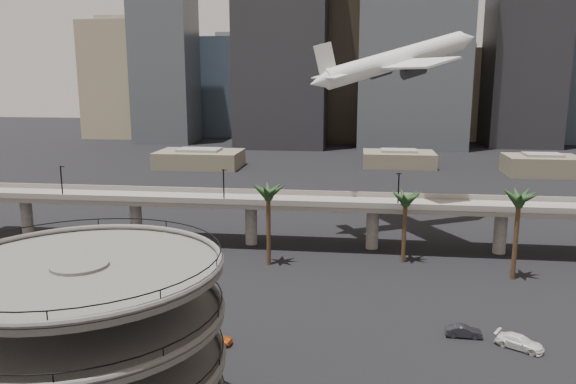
# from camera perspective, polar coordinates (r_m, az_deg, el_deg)

# --- Properties ---
(parking_ramp) EXTENTS (22.20, 22.20, 17.35)m
(parking_ramp) POSITION_cam_1_polar(r_m,az_deg,el_deg) (48.70, -19.88, -14.03)
(parking_ramp) COLOR #53504E
(parking_ramp) RESTS_ON ground
(overpass) EXTENTS (130.00, 9.30, 14.70)m
(overpass) POSITION_cam_1_polar(r_m,az_deg,el_deg) (100.79, 2.37, -1.51)
(overpass) COLOR #69635D
(overpass) RESTS_ON ground
(palm_trees) EXTENTS (42.40, 10.40, 14.00)m
(palm_trees) POSITION_cam_1_polar(r_m,az_deg,el_deg) (89.67, 10.79, -0.70)
(palm_trees) COLOR #4D3521
(palm_trees) RESTS_ON ground
(low_buildings) EXTENTS (135.00, 27.50, 6.80)m
(low_buildings) POSITION_cam_1_polar(r_m,az_deg,el_deg) (187.13, 6.71, 3.20)
(low_buildings) COLOR #685E4C
(low_buildings) RESTS_ON ground
(skyline) EXTENTS (269.00, 86.00, 125.19)m
(skyline) POSITION_cam_1_polar(r_m,az_deg,el_deg) (260.41, 8.99, 15.00)
(skyline) COLOR #84755B
(skyline) RESTS_ON ground
(airborne_jet) EXTENTS (33.80, 31.31, 12.62)m
(airborne_jet) POSITION_cam_1_polar(r_m,az_deg,el_deg) (110.76, 10.88, 12.97)
(airborne_jet) COLOR silver
(airborne_jet) RESTS_ON ground
(car_a) EXTENTS (4.31, 2.03, 1.42)m
(car_a) POSITION_cam_1_polar(r_m,az_deg,el_deg) (67.44, -7.48, -14.51)
(car_a) COLOR #C3571B
(car_a) RESTS_ON ground
(car_b) EXTENTS (4.29, 1.60, 1.40)m
(car_b) POSITION_cam_1_polar(r_m,az_deg,el_deg) (71.64, 17.42, -13.35)
(car_b) COLOR #222227
(car_b) RESTS_ON ground
(car_c) EXTENTS (5.66, 4.60, 1.54)m
(car_c) POSITION_cam_1_polar(r_m,az_deg,el_deg) (70.99, 22.45, -13.90)
(car_c) COLOR white
(car_c) RESTS_ON ground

